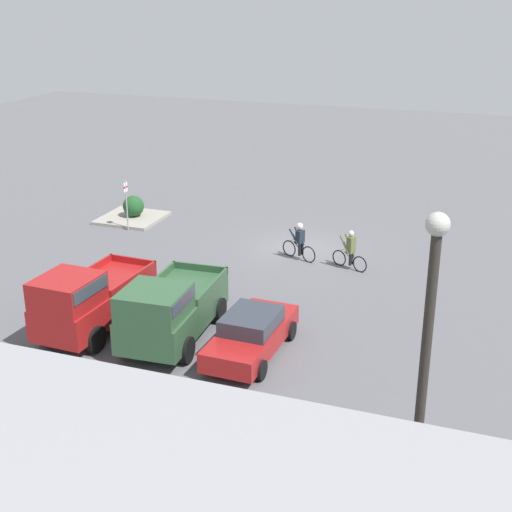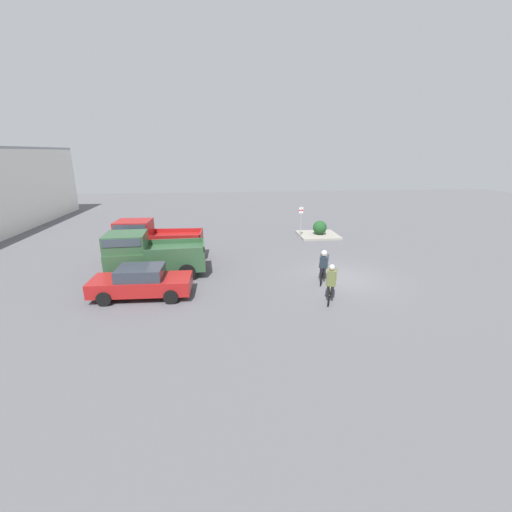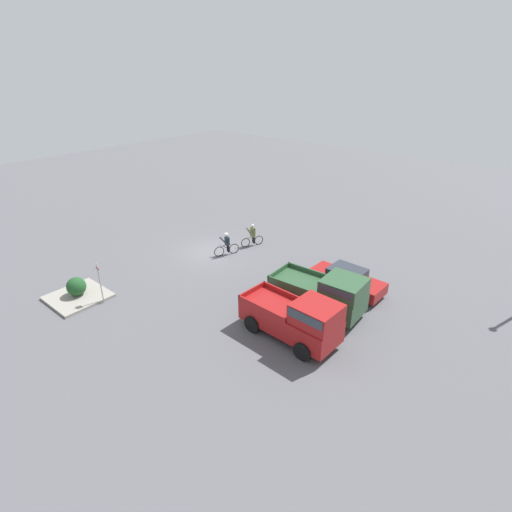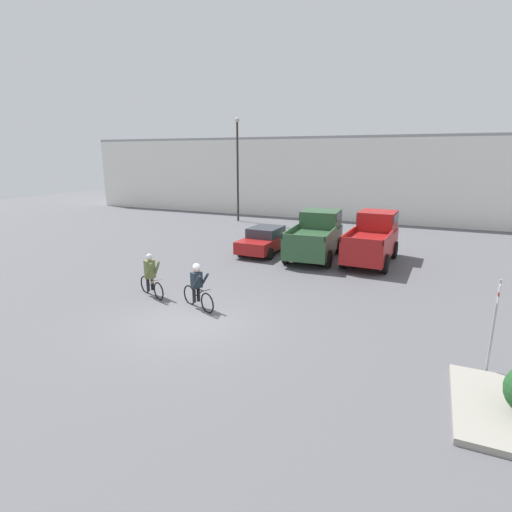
% 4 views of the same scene
% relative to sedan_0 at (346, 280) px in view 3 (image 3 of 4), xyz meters
% --- Properties ---
extents(ground_plane, '(80.00, 80.00, 0.00)m').
position_rel_sedan_0_xyz_m(ground_plane, '(1.31, -9.71, -0.70)').
color(ground_plane, '#56565B').
extents(sedan_0, '(1.99, 4.38, 1.40)m').
position_rel_sedan_0_xyz_m(sedan_0, '(0.00, 0.00, 0.00)').
color(sedan_0, maroon).
rests_on(sedan_0, ground_plane).
extents(pickup_truck_0, '(2.52, 5.02, 2.30)m').
position_rel_sedan_0_xyz_m(pickup_truck_0, '(2.78, 0.17, 0.49)').
color(pickup_truck_0, '#2D5133').
rests_on(pickup_truck_0, ground_plane).
extents(pickup_truck_1, '(2.30, 4.98, 2.40)m').
position_rel_sedan_0_xyz_m(pickup_truck_1, '(5.62, 0.44, 0.53)').
color(pickup_truck_1, maroon).
rests_on(pickup_truck_1, ground_plane).
extents(cyclist_0, '(1.68, 0.78, 1.65)m').
position_rel_sedan_0_xyz_m(cyclist_0, '(0.98, -8.58, 0.14)').
color(cyclist_0, black).
rests_on(cyclist_0, ground_plane).
extents(cyclist_1, '(1.62, 0.75, 1.68)m').
position_rel_sedan_0_xyz_m(cyclist_1, '(-1.31, -8.23, 0.12)').
color(cyclist_1, black).
rests_on(cyclist_1, ground_plane).
extents(fire_lane_sign, '(0.06, 0.30, 2.46)m').
position_rel_sedan_0_xyz_m(fire_lane_sign, '(9.79, -9.50, 0.78)').
color(fire_lane_sign, '#9E9EA3').
rests_on(fire_lane_sign, ground_plane).
extents(curb_island, '(2.95, 2.95, 0.15)m').
position_rel_sedan_0_xyz_m(curb_island, '(10.45, -11.05, -0.63)').
color(curb_island, gray).
rests_on(curb_island, ground_plane).
extents(shrub, '(1.05, 1.05, 1.05)m').
position_rel_sedan_0_xyz_m(shrub, '(10.38, -11.15, -0.03)').
color(shrub, '#1E4C23').
rests_on(shrub, curb_island).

